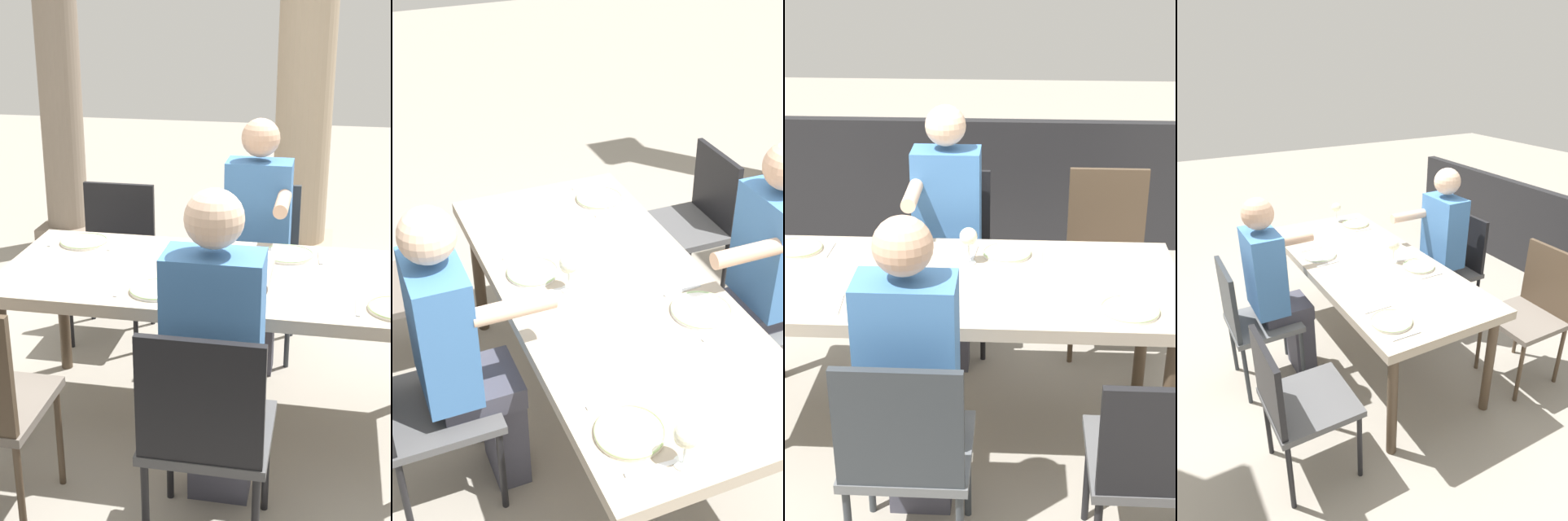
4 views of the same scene
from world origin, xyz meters
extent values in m
plane|color=gray|center=(0.00, 0.00, 0.00)|extent=(16.00, 16.00, 0.00)
cube|color=tan|center=(0.00, 0.00, 0.73)|extent=(1.98, 0.86, 0.06)
cylinder|color=#473828|center=(-0.91, 0.35, 0.35)|extent=(0.06, 0.06, 0.70)
cylinder|color=#473828|center=(-0.91, -0.35, 0.35)|extent=(0.06, 0.06, 0.70)
cube|color=#4F4F50|center=(-0.77, 0.77, 0.45)|extent=(0.44, 0.44, 0.04)
cube|color=black|center=(-0.77, 0.97, 0.66)|extent=(0.42, 0.03, 0.42)
cylinder|color=black|center=(-0.96, 0.58, 0.22)|extent=(0.03, 0.03, 0.44)
cylinder|color=black|center=(-0.58, 0.58, 0.22)|extent=(0.03, 0.03, 0.44)
cylinder|color=black|center=(-0.96, 0.96, 0.22)|extent=(0.03, 0.03, 0.44)
cylinder|color=black|center=(-0.58, 0.96, 0.22)|extent=(0.03, 0.03, 0.44)
cube|color=#6A6158|center=(-0.77, -0.77, 0.47)|extent=(0.44, 0.44, 0.04)
cylinder|color=#473828|center=(-0.58, -0.58, 0.23)|extent=(0.03, 0.03, 0.46)
cylinder|color=#473828|center=(-0.96, -0.58, 0.23)|extent=(0.03, 0.03, 0.46)
cube|color=#5B5E61|center=(0.07, 0.77, 0.46)|extent=(0.44, 0.44, 0.04)
cylinder|color=#2D3338|center=(-0.12, 0.58, 0.22)|extent=(0.03, 0.03, 0.44)
cylinder|color=#2D3338|center=(0.26, 0.58, 0.22)|extent=(0.03, 0.03, 0.44)
cylinder|color=#2D3338|center=(-0.12, 0.96, 0.22)|extent=(0.03, 0.03, 0.44)
cube|color=#4F4F50|center=(0.07, -0.77, 0.46)|extent=(0.44, 0.44, 0.04)
cylinder|color=black|center=(0.26, -0.58, 0.22)|extent=(0.03, 0.03, 0.44)
cylinder|color=black|center=(-0.12, -0.58, 0.22)|extent=(0.03, 0.03, 0.44)
cylinder|color=black|center=(0.26, -0.96, 0.22)|extent=(0.03, 0.03, 0.44)
cube|color=#3F3F4C|center=(0.07, -0.51, 0.23)|extent=(0.24, 0.14, 0.46)
cube|color=#3F3F4C|center=(0.07, -0.60, 0.51)|extent=(0.28, 0.32, 0.10)
cube|color=#3F72B2|center=(0.07, -0.71, 0.84)|extent=(0.34, 0.20, 0.55)
sphere|color=beige|center=(0.07, -0.71, 1.23)|extent=(0.20, 0.20, 0.20)
cylinder|color=beige|center=(0.21, -0.47, 0.96)|extent=(0.07, 0.30, 0.07)
cube|color=#3F3F4C|center=(0.07, 0.52, 0.23)|extent=(0.24, 0.14, 0.46)
cube|color=#3F3F4C|center=(0.07, 0.61, 0.51)|extent=(0.28, 0.32, 0.10)
cube|color=#3F72B2|center=(0.07, 0.72, 0.83)|extent=(0.34, 0.20, 0.54)
cylinder|color=tan|center=(0.21, 0.48, 0.95)|extent=(0.07, 0.30, 0.07)
cylinder|color=white|center=(-0.74, 0.26, 0.76)|extent=(0.23, 0.23, 0.01)
torus|color=#A4C786|center=(-0.74, 0.26, 0.77)|extent=(0.23, 0.23, 0.01)
cube|color=silver|center=(-0.89, 0.26, 0.76)|extent=(0.02, 0.17, 0.01)
cube|color=silver|center=(-0.59, 0.26, 0.76)|extent=(0.02, 0.17, 0.01)
cylinder|color=white|center=(-0.25, -0.26, 0.76)|extent=(0.22, 0.22, 0.01)
torus|color=#A4C786|center=(-0.25, -0.26, 0.77)|extent=(0.22, 0.22, 0.01)
cylinder|color=white|center=(-0.08, -0.16, 0.76)|extent=(0.06, 0.06, 0.00)
cylinder|color=white|center=(-0.08, -0.16, 0.81)|extent=(0.01, 0.01, 0.09)
sphere|color=#F2EFCC|center=(-0.08, -0.16, 0.89)|extent=(0.08, 0.08, 0.08)
cube|color=silver|center=(-0.40, -0.26, 0.76)|extent=(0.02, 0.17, 0.01)
cube|color=silver|center=(-0.10, -0.26, 0.76)|extent=(0.03, 0.17, 0.01)
cylinder|color=white|center=(0.26, 0.27, 0.76)|extent=(0.24, 0.24, 0.01)
torus|color=#A9CD91|center=(0.26, 0.27, 0.77)|extent=(0.24, 0.24, 0.01)
cube|color=silver|center=(0.11, 0.27, 0.76)|extent=(0.03, 0.17, 0.01)
cube|color=silver|center=(0.41, 0.27, 0.76)|extent=(0.03, 0.17, 0.01)
cylinder|color=silver|center=(0.72, -0.26, 0.76)|extent=(0.23, 0.23, 0.01)
torus|color=#A0BE77|center=(0.72, -0.26, 0.77)|extent=(0.23, 0.23, 0.01)
cylinder|color=white|center=(0.89, -0.16, 0.76)|extent=(0.06, 0.06, 0.00)
cylinder|color=white|center=(0.89, -0.16, 0.80)|extent=(0.01, 0.01, 0.08)
sphere|color=#F2EFCC|center=(0.89, -0.16, 0.88)|extent=(0.08, 0.08, 0.08)
cube|color=silver|center=(0.57, -0.26, 0.76)|extent=(0.02, 0.17, 0.01)
cube|color=silver|center=(0.87, -0.26, 0.76)|extent=(0.03, 0.17, 0.01)
camera|label=1|loc=(0.43, -2.90, 1.93)|focal=49.61mm
camera|label=2|loc=(2.08, -0.97, 2.44)|focal=48.07mm
camera|label=3|loc=(-0.30, 2.94, 2.19)|focal=53.20mm
camera|label=4|loc=(-2.42, 1.32, 2.06)|focal=29.60mm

